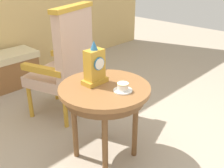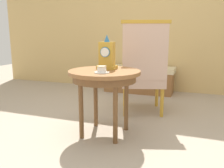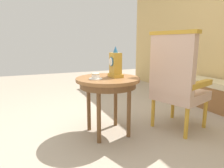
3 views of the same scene
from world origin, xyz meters
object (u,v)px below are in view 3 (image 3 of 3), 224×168
(teacup_left, at_px, (96,77))
(mantel_clock, at_px, (115,65))
(side_table, at_px, (108,85))
(window_bench, at_px, (217,95))
(armchair, at_px, (176,81))

(teacup_left, bearing_deg, mantel_clock, 100.23)
(side_table, distance_m, teacup_left, 0.19)
(mantel_clock, bearing_deg, side_table, -84.42)
(teacup_left, distance_m, mantel_clock, 0.27)
(teacup_left, distance_m, window_bench, 2.08)
(teacup_left, relative_size, armchair, 0.12)
(side_table, relative_size, armchair, 0.61)
(teacup_left, height_order, mantel_clock, mantel_clock)
(mantel_clock, bearing_deg, window_bench, 93.18)
(side_table, xyz_separation_m, armchair, (0.21, 0.76, 0.03))
(side_table, relative_size, mantel_clock, 2.06)
(teacup_left, relative_size, window_bench, 0.12)
(side_table, distance_m, mantel_clock, 0.23)
(side_table, height_order, teacup_left, teacup_left)
(teacup_left, xyz_separation_m, mantel_clock, (-0.04, 0.24, 0.11))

